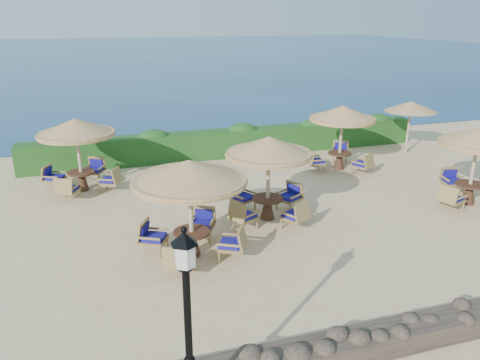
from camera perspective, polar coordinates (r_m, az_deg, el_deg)
ground at (r=14.96m, az=6.91°, el=-4.51°), size 120.00×120.00×0.00m
sea at (r=82.83m, az=-13.85°, el=14.73°), size 160.00×160.00×0.00m
hedge at (r=21.15m, az=-0.99°, el=4.55°), size 18.00×0.90×1.20m
stone_wall at (r=10.28m, az=21.75°, el=-16.60°), size 15.00×0.65×0.44m
lamp_post at (r=7.25m, az=-6.27°, el=-18.93°), size 0.44×0.44×3.31m
extra_parasol at (r=22.57m, az=20.12°, el=8.41°), size 2.30×2.30×2.41m
cafe_set_0 at (r=11.90m, az=-6.13°, el=-1.20°), size 2.97×2.97×2.65m
cafe_set_1 at (r=14.14m, az=3.49°, el=1.89°), size 2.80×2.80×2.65m
cafe_set_2 at (r=17.15m, az=26.84°, el=3.13°), size 2.72×2.69×2.65m
cafe_set_3 at (r=17.52m, az=-19.20°, el=4.35°), size 2.83×2.83×2.65m
cafe_set_4 at (r=19.39m, az=12.31°, el=6.62°), size 2.73×2.77×2.65m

